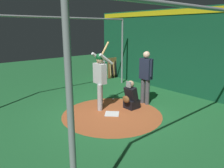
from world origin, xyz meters
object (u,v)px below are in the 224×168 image
Objects in this scene: batter at (100,76)px; bat_rack at (114,68)px; umpire at (146,75)px; baseball_0 at (113,99)px; catcher at (131,98)px; home_plate at (112,114)px.

bat_rack is (-3.31, -3.11, -0.60)m from batter.
umpire reaches higher than baseball_0.
umpire is (-0.70, -0.01, 0.66)m from catcher.
home_plate is at bearing -1.68° from catcher.
catcher is 0.52× the size of umpire.
baseball_0 is (-0.11, -1.00, -0.32)m from catcher.
baseball_0 is (2.47, 2.77, -0.45)m from bat_rack.
batter reaches higher than bat_rack.
home_plate is 5.05m from bat_rack.
batter is at bearing 43.23° from bat_rack.
home_plate is 0.45× the size of catcher.
batter is at bearing -94.32° from home_plate.
batter reaches higher than baseball_0.
baseball_0 reaches higher than home_plate.
umpire is 1.72× the size of bat_rack.
home_plate is at bearing 47.69° from baseball_0.
batter is 1.18× the size of umpire.
home_plate is 1.32m from baseball_0.
catcher is at bearing 55.64° from bat_rack.
home_plate is 1.80m from umpire.
catcher is 0.89× the size of bat_rack.
bat_rack reaches higher than home_plate.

